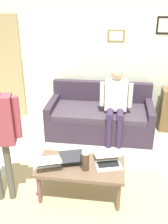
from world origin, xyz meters
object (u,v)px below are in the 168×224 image
(french_press, at_px, (86,161))
(laptop_left, at_px, (71,158))
(person_seated, at_px, (116,101))
(laptop_center, at_px, (108,161))
(couch, at_px, (100,117))
(interior_door, at_px, (2,68))
(coffee_table, at_px, (81,169))
(laptop_right, at_px, (48,162))

(french_press, bearing_deg, laptop_left, -34.87)
(french_press, xyz_separation_m, person_seated, (-0.31, -1.54, 0.15))
(laptop_center, relative_size, french_press, 1.44)
(laptop_left, xyz_separation_m, laptop_center, (-0.46, -0.00, 0.00))
(couch, distance_m, laptop_center, 1.66)
(interior_door, distance_m, person_seated, 2.42)
(coffee_table, height_order, person_seated, person_seated)
(coffee_table, bearing_deg, couch, -93.86)
(laptop_center, bearing_deg, laptop_right, 8.79)
(interior_door, bearing_deg, couch, 166.00)
(laptop_center, bearing_deg, coffee_table, 11.03)
(coffee_table, distance_m, person_seated, 1.55)
(interior_door, bearing_deg, coffee_table, 130.85)
(coffee_table, xyz_separation_m, laptop_center, (-0.33, -0.07, 0.10))
(coffee_table, distance_m, laptop_left, 0.17)
(laptop_left, height_order, french_press, french_press)
(coffee_table, distance_m, french_press, 0.20)
(laptop_center, bearing_deg, couch, -82.32)
(coffee_table, height_order, french_press, french_press)
(laptop_left, xyz_separation_m, laptop_right, (0.27, 0.11, 0.00))
(laptop_right, distance_m, french_press, 0.48)
(couch, relative_size, laptop_center, 4.79)
(couch, xyz_separation_m, laptop_center, (-0.22, 1.63, 0.20))
(interior_door, bearing_deg, laptop_center, 136.34)
(laptop_center, bearing_deg, interior_door, -43.66)
(laptop_left, relative_size, laptop_right, 0.80)
(coffee_table, xyz_separation_m, laptop_left, (0.13, -0.06, 0.10))
(laptop_left, height_order, laptop_right, laptop_right)
(coffee_table, bearing_deg, interior_door, -49.15)
(couch, relative_size, person_seated, 1.45)
(couch, relative_size, french_press, 6.90)
(coffee_table, relative_size, laptop_left, 2.95)
(couch, distance_m, person_seated, 0.55)
(laptop_left, distance_m, french_press, 0.25)
(laptop_left, xyz_separation_m, french_press, (-0.20, 0.14, 0.08))
(laptop_left, relative_size, french_press, 1.37)
(interior_door, relative_size, laptop_center, 5.28)
(coffee_table, bearing_deg, french_press, 133.67)
(couch, distance_m, laptop_left, 1.66)
(laptop_center, height_order, french_press, french_press)
(coffee_table, xyz_separation_m, person_seated, (-0.39, -1.47, 0.32))
(couch, height_order, french_press, couch)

